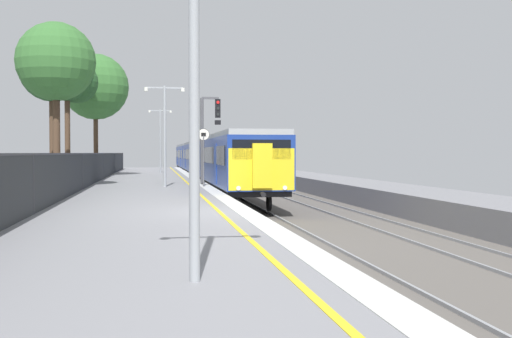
{
  "coord_description": "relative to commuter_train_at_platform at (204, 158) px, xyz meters",
  "views": [
    {
      "loc": [
        -2.17,
        -17.64,
        1.68
      ],
      "look_at": [
        1.81,
        6.61,
        1.04
      ],
      "focal_mm": 43.5,
      "sensor_mm": 36.0,
      "label": 1
    }
  ],
  "objects": [
    {
      "name": "background_tree_right",
      "position": [
        -8.88,
        -22.93,
        4.66
      ],
      "size": [
        3.77,
        3.77,
        7.95
      ],
      "color": "#473323",
      "rests_on": "ground"
    },
    {
      "name": "platform_lamp_mid",
      "position": [
        -3.75,
        -22.76,
        1.73
      ],
      "size": [
        2.0,
        0.2,
        5.0
      ],
      "color": "#93999E",
      "rests_on": "ground"
    },
    {
      "name": "background_tree_centre",
      "position": [
        -8.55,
        -7.21,
        5.11
      ],
      "size": [
        4.78,
        4.78,
        8.89
      ],
      "color": "#473323",
      "rests_on": "ground"
    },
    {
      "name": "signal_gantry",
      "position": [
        -1.46,
        -20.61,
        1.67
      ],
      "size": [
        1.1,
        0.24,
        4.68
      ],
      "color": "#47474C",
      "rests_on": "ground"
    },
    {
      "name": "platform_lamp_near",
      "position": [
        -3.75,
        -45.71,
        1.91
      ],
      "size": [
        2.0,
        0.2,
        5.35
      ],
      "color": "#93999E",
      "rests_on": "ground"
    },
    {
      "name": "commuter_train_at_platform",
      "position": [
        0.0,
        0.0,
        0.0
      ],
      "size": [
        2.83,
        59.0,
        3.81
      ],
      "color": "navy",
      "rests_on": "ground"
    },
    {
      "name": "speed_limit_sign",
      "position": [
        -1.85,
        -22.93,
        0.57
      ],
      "size": [
        0.59,
        0.08,
        2.9
      ],
      "color": "#59595B",
      "rests_on": "ground"
    },
    {
      "name": "platform_lamp_far",
      "position": [
        -3.75,
        0.2,
        1.95
      ],
      "size": [
        2.0,
        0.2,
        5.42
      ],
      "color": "#93999E",
      "rests_on": "ground"
    },
    {
      "name": "ground",
      "position": [
        0.55,
        -36.16,
        -1.88
      ],
      "size": [
        17.4,
        110.0,
        1.21
      ],
      "color": "gray"
    },
    {
      "name": "background_tree_back",
      "position": [
        -9.83,
        -17.72,
        4.96
      ],
      "size": [
        3.62,
        3.62,
        8.17
      ],
      "color": "#473323",
      "rests_on": "ground"
    },
    {
      "name": "background_tree_left",
      "position": [
        -9.67,
        -11.72,
        5.34
      ],
      "size": [
        3.68,
        3.61,
        8.53
      ],
      "color": "#473323",
      "rests_on": "ground"
    },
    {
      "name": "platform_back_fence",
      "position": [
        -7.55,
        -36.16,
        -0.39
      ],
      "size": [
        0.07,
        99.0,
        1.68
      ],
      "color": "#282B2D",
      "rests_on": "ground"
    }
  ]
}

